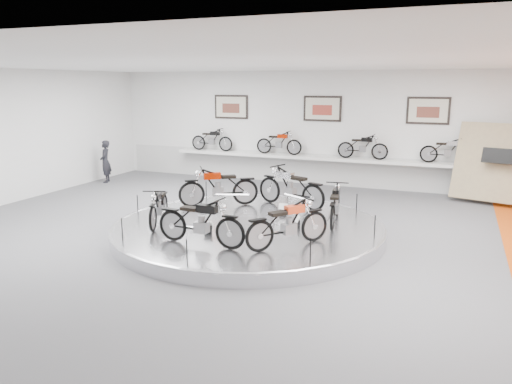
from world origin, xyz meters
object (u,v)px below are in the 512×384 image
at_px(shelf, 319,158).
at_px(bike_b, 291,187).
at_px(bike_d, 159,206).
at_px(bike_a, 335,204).
at_px(bike_f, 288,223).
at_px(bike_e, 201,221).
at_px(display_platform, 248,230).
at_px(visitor, 105,162).
at_px(bike_c, 219,187).

relative_size(shelf, bike_b, 5.92).
height_order(shelf, bike_d, bike_d).
xyz_separation_m(bike_b, bike_d, (-2.35, -2.79, -0.10)).
relative_size(bike_a, bike_f, 0.94).
height_order(bike_b, bike_f, bike_b).
xyz_separation_m(bike_e, bike_f, (1.69, 0.58, -0.01)).
distance_m(display_platform, bike_e, 1.97).
height_order(shelf, bike_a, bike_a).
distance_m(display_platform, bike_b, 2.13).
xyz_separation_m(bike_d, visitor, (-5.46, 4.95, 0.02)).
bearing_deg(shelf, bike_d, -105.02).
relative_size(bike_b, bike_e, 1.08).
xyz_separation_m(bike_b, visitor, (-7.81, 2.15, -0.08)).
xyz_separation_m(bike_a, visitor, (-9.29, 3.31, 0.00)).
bearing_deg(display_platform, bike_a, 23.31).
relative_size(shelf, bike_f, 6.55).
relative_size(bike_d, visitor, 0.99).
height_order(bike_b, bike_e, bike_b).
bearing_deg(bike_a, bike_e, 132.66).
height_order(bike_b, bike_d, bike_b).
xyz_separation_m(bike_a, bike_c, (-3.31, 0.49, 0.08)).
bearing_deg(bike_f, shelf, 47.82).
xyz_separation_m(shelf, bike_c, (-1.42, -5.09, -0.16)).
bearing_deg(bike_a, display_platform, 105.32).
bearing_deg(bike_f, bike_d, 120.08).
relative_size(bike_b, bike_d, 1.22).
xyz_separation_m(shelf, bike_e, (-0.28, -8.23, -0.19)).
distance_m(bike_b, bike_f, 3.37).
bearing_deg(bike_e, bike_b, 82.69).
xyz_separation_m(bike_c, bike_f, (2.82, -2.56, -0.05)).
distance_m(bike_d, visitor, 7.37).
bearing_deg(visitor, bike_f, 29.72).
height_order(bike_c, bike_e, bike_c).
xyz_separation_m(bike_a, bike_e, (-2.17, -2.65, 0.04)).
relative_size(display_platform, bike_d, 4.20).
height_order(bike_b, bike_c, bike_b).
height_order(shelf, bike_e, bike_e).
xyz_separation_m(bike_a, bike_d, (-3.83, -1.64, -0.02)).
relative_size(shelf, bike_a, 6.95).
bearing_deg(bike_d, display_platform, 92.72).
bearing_deg(display_platform, visitor, 150.88).
distance_m(bike_b, bike_e, 3.87).
xyz_separation_m(shelf, bike_a, (1.89, -5.58, -0.23)).
height_order(display_platform, bike_d, bike_d).
relative_size(display_platform, visitor, 4.16).
height_order(bike_b, visitor, visitor).
xyz_separation_m(display_platform, bike_d, (-1.94, -0.82, 0.60)).
distance_m(bike_e, bike_f, 1.78).
bearing_deg(bike_e, bike_f, 21.99).
bearing_deg(visitor, bike_c, 35.95).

